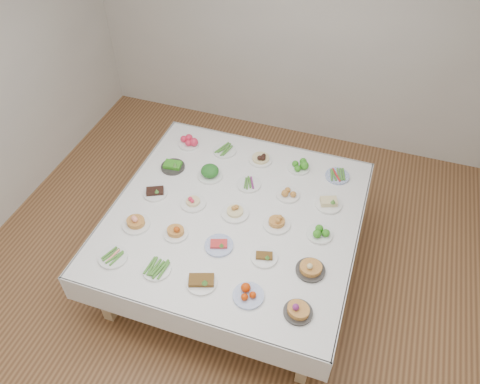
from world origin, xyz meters
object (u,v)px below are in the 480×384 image
(display_table, at_px, (234,220))
(dish_12, at_px, (235,209))
(dish_0, at_px, (113,257))
(dish_24, at_px, (337,175))

(display_table, bearing_deg, dish_12, 54.94)
(dish_0, distance_m, dish_24, 2.12)
(display_table, distance_m, dish_24, 1.06)
(display_table, height_order, dish_12, dish_12)
(dish_0, xyz_separation_m, dish_24, (1.49, 1.50, 0.00))
(display_table, bearing_deg, dish_24, 45.11)
(dish_0, xyz_separation_m, dish_12, (0.75, 0.76, 0.04))
(display_table, xyz_separation_m, dish_24, (0.75, 0.75, 0.09))
(dish_12, bearing_deg, display_table, -125.06)
(dish_24, bearing_deg, dish_0, -134.86)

